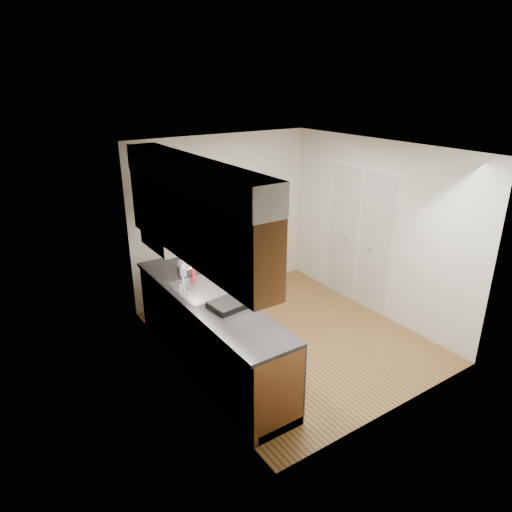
{
  "coord_description": "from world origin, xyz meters",
  "views": [
    {
      "loc": [
        -3.33,
        -4.18,
        3.25
      ],
      "look_at": [
        -0.38,
        0.25,
        1.17
      ],
      "focal_mm": 32.0,
      "sensor_mm": 36.0,
      "label": 1
    }
  ],
  "objects_px": {
    "soap_bottle_c": "(181,262)",
    "soap_bottle_b": "(187,260)",
    "person": "(238,277)",
    "soap_bottle_a": "(183,268)",
    "soda_can": "(193,273)",
    "dish_rack": "(229,304)"
  },
  "relations": [
    {
      "from": "person",
      "to": "soda_can",
      "type": "relative_size",
      "value": 15.12
    },
    {
      "from": "soap_bottle_c",
      "to": "dish_rack",
      "type": "distance_m",
      "value": 1.29
    },
    {
      "from": "soap_bottle_b",
      "to": "dish_rack",
      "type": "bearing_deg",
      "value": -95.06
    },
    {
      "from": "soda_can",
      "to": "soap_bottle_b",
      "type": "bearing_deg",
      "value": 75.93
    },
    {
      "from": "soda_can",
      "to": "person",
      "type": "bearing_deg",
      "value": -34.84
    },
    {
      "from": "soap_bottle_b",
      "to": "person",
      "type": "bearing_deg",
      "value": -60.72
    },
    {
      "from": "soap_bottle_a",
      "to": "soda_can",
      "type": "height_order",
      "value": "soap_bottle_a"
    },
    {
      "from": "soap_bottle_a",
      "to": "dish_rack",
      "type": "xyz_separation_m",
      "value": [
        0.06,
        -1.02,
        -0.09
      ]
    },
    {
      "from": "soap_bottle_c",
      "to": "soap_bottle_b",
      "type": "bearing_deg",
      "value": -22.62
    },
    {
      "from": "person",
      "to": "soap_bottle_a",
      "type": "xyz_separation_m",
      "value": [
        -0.55,
        0.43,
        0.1
      ]
    },
    {
      "from": "person",
      "to": "soap_bottle_c",
      "type": "bearing_deg",
      "value": 8.12
    },
    {
      "from": "soap_bottle_c",
      "to": "person",
      "type": "bearing_deg",
      "value": -57.25
    },
    {
      "from": "soap_bottle_a",
      "to": "soap_bottle_b",
      "type": "bearing_deg",
      "value": 53.96
    },
    {
      "from": "soap_bottle_b",
      "to": "soda_can",
      "type": "bearing_deg",
      "value": -104.07
    },
    {
      "from": "person",
      "to": "soap_bottle_a",
      "type": "relative_size",
      "value": 7.79
    },
    {
      "from": "soap_bottle_c",
      "to": "soda_can",
      "type": "height_order",
      "value": "soap_bottle_c"
    },
    {
      "from": "soap_bottle_b",
      "to": "soap_bottle_c",
      "type": "bearing_deg",
      "value": 157.38
    },
    {
      "from": "person",
      "to": "soap_bottle_a",
      "type": "height_order",
      "value": "person"
    },
    {
      "from": "soda_can",
      "to": "soap_bottle_a",
      "type": "bearing_deg",
      "value": 128.18
    },
    {
      "from": "soap_bottle_a",
      "to": "soap_bottle_b",
      "type": "distance_m",
      "value": 0.29
    },
    {
      "from": "soap_bottle_a",
      "to": "soap_bottle_c",
      "type": "height_order",
      "value": "soap_bottle_a"
    },
    {
      "from": "soap_bottle_b",
      "to": "dish_rack",
      "type": "height_order",
      "value": "soap_bottle_b"
    }
  ]
}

